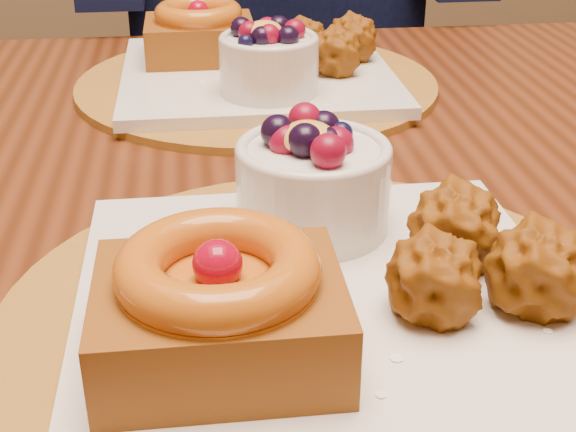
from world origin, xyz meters
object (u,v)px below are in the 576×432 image
(place_setting_near, at_px, (317,275))
(place_setting_far, at_px, (254,64))
(chair_far, at_px, (305,92))
(dining_table, at_px, (281,252))

(place_setting_near, distance_m, place_setting_far, 0.43)
(place_setting_near, relative_size, place_setting_far, 1.00)
(chair_far, bearing_deg, place_setting_far, -96.49)
(chair_far, bearing_deg, dining_table, -93.07)
(dining_table, height_order, place_setting_near, place_setting_near)
(dining_table, height_order, place_setting_far, place_setting_far)
(place_setting_far, distance_m, chair_far, 0.70)
(dining_table, relative_size, place_setting_far, 4.21)
(dining_table, xyz_separation_m, place_setting_far, (-0.00, 0.21, 0.10))
(place_setting_far, height_order, chair_far, chair_far)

